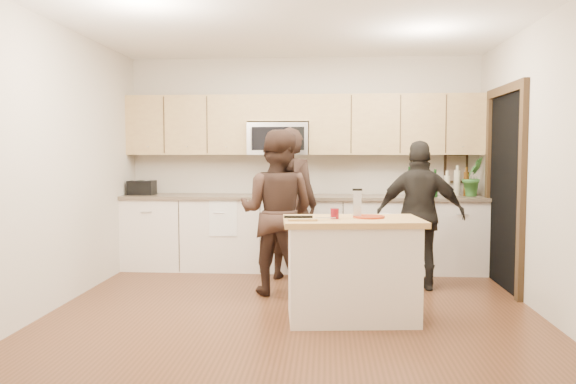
# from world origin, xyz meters

# --- Properties ---
(floor) EXTENTS (4.50, 4.50, 0.00)m
(floor) POSITION_xyz_m (0.00, 0.00, 0.00)
(floor) COLOR #57301D
(floor) RESTS_ON ground
(room_shell) EXTENTS (4.52, 4.02, 2.71)m
(room_shell) POSITION_xyz_m (0.00, 0.00, 1.73)
(room_shell) COLOR #BBB2A0
(room_shell) RESTS_ON ground
(back_cabinetry) EXTENTS (4.50, 0.66, 0.94)m
(back_cabinetry) POSITION_xyz_m (0.00, 1.69, 0.47)
(back_cabinetry) COLOR silver
(back_cabinetry) RESTS_ON ground
(upper_cabinetry) EXTENTS (4.50, 0.33, 0.75)m
(upper_cabinetry) POSITION_xyz_m (0.03, 1.83, 1.84)
(upper_cabinetry) COLOR tan
(upper_cabinetry) RESTS_ON ground
(microwave) EXTENTS (0.76, 0.41, 0.40)m
(microwave) POSITION_xyz_m (-0.31, 1.80, 1.65)
(microwave) COLOR silver
(microwave) RESTS_ON ground
(doorway) EXTENTS (0.06, 1.25, 2.20)m
(doorway) POSITION_xyz_m (2.23, 0.90, 1.16)
(doorway) COLOR black
(doorway) RESTS_ON ground
(framed_picture) EXTENTS (0.30, 0.03, 0.38)m
(framed_picture) POSITION_xyz_m (1.95, 1.98, 1.28)
(framed_picture) COLOR black
(framed_picture) RESTS_ON ground
(dish_towel) EXTENTS (0.34, 0.60, 0.48)m
(dish_towel) POSITION_xyz_m (-0.95, 1.50, 0.80)
(dish_towel) COLOR white
(dish_towel) RESTS_ON ground
(island) EXTENTS (1.26, 0.81, 0.90)m
(island) POSITION_xyz_m (0.53, -0.40, 0.45)
(island) COLOR silver
(island) RESTS_ON ground
(red_plate) EXTENTS (0.28, 0.28, 0.02)m
(red_plate) POSITION_xyz_m (0.68, -0.34, 0.91)
(red_plate) COLOR #9B2A0E
(red_plate) RESTS_ON island
(box_grater) EXTENTS (0.08, 0.05, 0.24)m
(box_grater) POSITION_xyz_m (0.57, -0.31, 1.04)
(box_grater) COLOR silver
(box_grater) RESTS_ON red_plate
(drink_glass) EXTENTS (0.07, 0.07, 0.09)m
(drink_glass) POSITION_xyz_m (0.37, -0.44, 0.95)
(drink_glass) COLOR maroon
(drink_glass) RESTS_ON island
(cutting_board) EXTENTS (0.26, 0.21, 0.02)m
(cutting_board) POSITION_xyz_m (0.10, -0.56, 0.91)
(cutting_board) COLOR tan
(cutting_board) RESTS_ON island
(tongs) EXTENTS (0.25, 0.05, 0.02)m
(tongs) POSITION_xyz_m (0.06, -0.57, 0.93)
(tongs) COLOR black
(tongs) RESTS_ON cutting_board
(knife) EXTENTS (0.18, 0.04, 0.01)m
(knife) POSITION_xyz_m (0.29, -0.56, 0.92)
(knife) COLOR silver
(knife) RESTS_ON cutting_board
(toaster) EXTENTS (0.32, 0.24, 0.18)m
(toaster) POSITION_xyz_m (-2.05, 1.67, 1.03)
(toaster) COLOR black
(toaster) RESTS_ON back_cabinetry
(bottle_cluster) EXTENTS (0.76, 0.36, 0.38)m
(bottle_cluster) POSITION_xyz_m (1.73, 1.70, 1.12)
(bottle_cluster) COLOR black
(bottle_cluster) RESTS_ON back_cabinetry
(orchid) EXTENTS (0.33, 0.30, 0.48)m
(orchid) POSITION_xyz_m (2.10, 1.72, 1.18)
(orchid) COLOR #2E6528
(orchid) RESTS_ON back_cabinetry
(woman_left) EXTENTS (0.73, 0.57, 1.76)m
(woman_left) POSITION_xyz_m (-0.12, 1.13, 0.88)
(woman_left) COLOR black
(woman_left) RESTS_ON ground
(woman_center) EXTENTS (0.96, 0.82, 1.71)m
(woman_center) POSITION_xyz_m (-0.21, 0.47, 0.86)
(woman_center) COLOR black
(woman_center) RESTS_ON ground
(woman_right) EXTENTS (0.97, 0.46, 1.61)m
(woman_right) POSITION_xyz_m (1.31, 0.76, 0.80)
(woman_right) COLOR black
(woman_right) RESTS_ON ground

